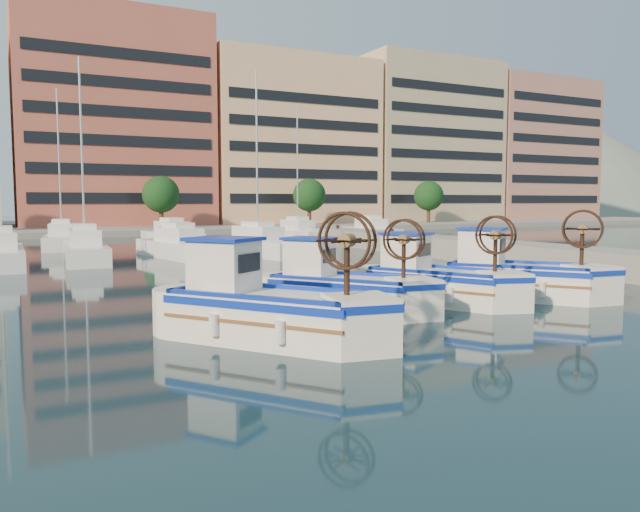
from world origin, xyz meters
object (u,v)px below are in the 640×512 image
(fishing_boat_a, at_px, (265,306))
(fishing_boat_d, at_px, (515,274))
(fishing_boat_b, at_px, (341,287))
(fishing_boat_c, at_px, (435,279))

(fishing_boat_a, relative_size, fishing_boat_d, 1.02)
(fishing_boat_b, relative_size, fishing_boat_d, 0.93)
(fishing_boat_c, relative_size, fishing_boat_d, 0.97)
(fishing_boat_a, height_order, fishing_boat_b, fishing_boat_a)
(fishing_boat_a, distance_m, fishing_boat_d, 10.70)
(fishing_boat_b, height_order, fishing_boat_c, fishing_boat_c)
(fishing_boat_a, distance_m, fishing_boat_b, 4.46)
(fishing_boat_a, relative_size, fishing_boat_c, 1.05)
(fishing_boat_a, distance_m, fishing_boat_c, 7.75)
(fishing_boat_c, height_order, fishing_boat_d, fishing_boat_d)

